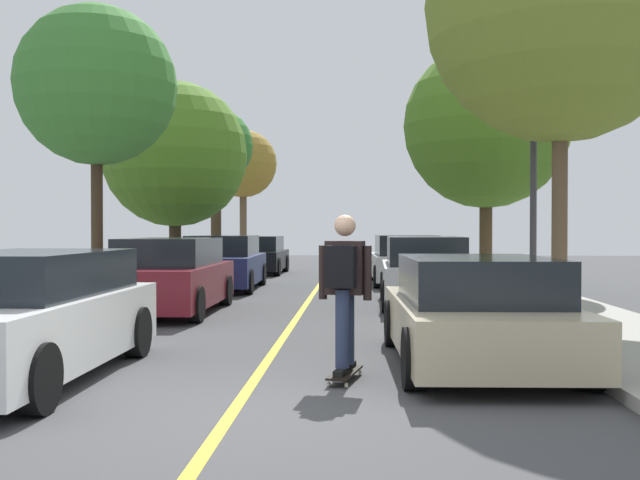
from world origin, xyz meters
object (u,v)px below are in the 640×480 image
at_px(parked_car_left_near, 170,276).
at_px(parked_car_left_far, 223,263).
at_px(street_tree_left_far, 216,148).
at_px(skateboard, 345,373).
at_px(parked_car_right_far, 405,260).
at_px(parked_car_left_farthest, 258,255).
at_px(street_tree_right_near, 486,126).
at_px(street_tree_left_farthest, 243,164).
at_px(parked_car_right_near, 424,272).
at_px(street_tree_left_near, 175,155).
at_px(skateboarder, 344,283).
at_px(streetlamp, 534,123).
at_px(street_tree_left_nearest, 96,86).
at_px(parked_car_right_nearest, 476,312).
at_px(street_tree_right_nearest, 561,7).

distance_m(parked_car_left_near, parked_car_left_far, 5.72).
relative_size(street_tree_left_far, skateboard, 7.08).
bearing_deg(parked_car_right_far, parked_car_left_far, -157.08).
bearing_deg(parked_car_left_farthest, street_tree_right_near, -50.13).
bearing_deg(street_tree_left_farthest, skateboard, -79.02).
bearing_deg(parked_car_right_near, street_tree_left_near, 138.16).
height_order(parked_car_left_near, skateboarder, skateboarder).
relative_size(parked_car_left_farthest, streetlamp, 0.69).
bearing_deg(street_tree_left_far, parked_car_left_farthest, -37.47).
bearing_deg(parked_car_left_far, street_tree_left_farthest, 96.74).
height_order(parked_car_right_near, street_tree_left_far, street_tree_left_far).
distance_m(street_tree_left_farthest, street_tree_right_near, 18.65).
bearing_deg(street_tree_left_nearest, skateboard, -54.24).
height_order(street_tree_left_far, skateboarder, street_tree_left_far).
distance_m(streetlamp, skateboarder, 7.00).
bearing_deg(street_tree_right_near, parked_car_left_farthest, 129.87).
bearing_deg(parked_car_left_farthest, parked_car_right_near, -65.79).
xyz_separation_m(parked_car_right_nearest, streetlamp, (1.75, 4.62, 2.90)).
xyz_separation_m(street_tree_left_nearest, street_tree_left_farthest, (-0.00, 20.05, 0.11)).
relative_size(street_tree_left_far, skateboarder, 3.66).
relative_size(parked_car_left_near, parked_car_left_far, 0.96).
distance_m(parked_car_right_far, street_tree_left_near, 7.56).
height_order(street_tree_left_farthest, streetlamp, street_tree_left_farthest).
height_order(parked_car_right_far, street_tree_left_near, street_tree_left_near).
bearing_deg(street_tree_left_nearest, street_tree_right_near, 22.31).
relative_size(street_tree_left_nearest, street_tree_left_near, 1.05).
distance_m(parked_car_left_far, street_tree_right_nearest, 11.41).
bearing_deg(street_tree_right_near, street_tree_left_farthest, 117.79).
relative_size(street_tree_left_nearest, street_tree_right_nearest, 0.86).
bearing_deg(streetlamp, street_tree_left_far, 119.96).
height_order(street_tree_left_far, street_tree_right_nearest, street_tree_right_nearest).
bearing_deg(parked_car_right_far, street_tree_right_nearest, -79.79).
bearing_deg(parked_car_left_farthest, parked_car_right_nearest, -74.46).
height_order(street_tree_right_nearest, street_tree_right_near, street_tree_right_nearest).
bearing_deg(street_tree_left_nearest, street_tree_left_far, 90.00).
height_order(parked_car_left_farthest, skateboard, parked_car_left_farthest).
bearing_deg(street_tree_right_near, street_tree_right_nearest, -90.00).
distance_m(street_tree_left_near, skateboard, 15.53).
height_order(parked_car_left_far, street_tree_left_far, street_tree_left_far).
bearing_deg(parked_car_left_near, parked_car_right_far, 57.25).
xyz_separation_m(street_tree_left_near, street_tree_left_far, (0.00, 6.48, 0.91)).
relative_size(parked_car_right_nearest, streetlamp, 0.72).
bearing_deg(street_tree_right_nearest, parked_car_right_far, 100.21).
bearing_deg(street_tree_left_farthest, parked_car_left_far, -83.26).
bearing_deg(streetlamp, street_tree_left_near, 135.49).
distance_m(parked_car_right_far, street_tree_left_far, 10.22).
bearing_deg(skateboard, parked_car_left_farthest, 100.36).
distance_m(street_tree_left_nearest, street_tree_left_near, 6.74).
height_order(parked_car_right_far, skateboarder, skateboarder).
distance_m(parked_car_right_nearest, skateboarder, 1.91).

